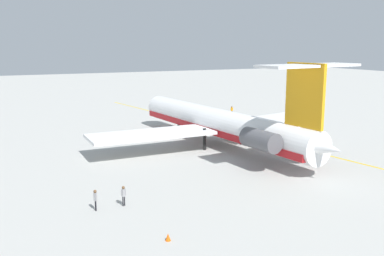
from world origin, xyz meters
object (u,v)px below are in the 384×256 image
at_px(ground_crew_near_nose, 95,197).
at_px(ground_crew_portside, 123,193).
at_px(ground_crew_near_tail, 232,110).
at_px(safety_cone_nose, 208,115).
at_px(safety_cone_tail, 168,237).
at_px(main_jetliner, 223,124).

relative_size(ground_crew_near_nose, ground_crew_portside, 1.02).
bearing_deg(ground_crew_portside, ground_crew_near_tail, 127.18).
height_order(ground_crew_near_nose, safety_cone_nose, ground_crew_near_nose).
relative_size(ground_crew_near_tail, ground_crew_portside, 1.02).
distance_m(ground_crew_portside, safety_cone_tail, 7.89).
relative_size(ground_crew_near_tail, safety_cone_nose, 3.30).
distance_m(ground_crew_portside, safety_cone_nose, 47.56).
distance_m(safety_cone_nose, safety_cone_tail, 53.57).
bearing_deg(safety_cone_tail, ground_crew_portside, 6.23).
distance_m(main_jetliner, safety_cone_nose, 25.35).
height_order(main_jetliner, ground_crew_near_nose, main_jetliner).
xyz_separation_m(safety_cone_nose, safety_cone_tail, (-46.01, 27.44, 0.00)).
relative_size(main_jetliner, ground_crew_portside, 22.71).
bearing_deg(safety_cone_nose, main_jetliner, 156.89).
xyz_separation_m(main_jetliner, ground_crew_portside, (-15.06, 18.41, -2.08)).
relative_size(ground_crew_portside, safety_cone_tail, 3.24).
relative_size(ground_crew_near_nose, safety_cone_tail, 3.29).
distance_m(main_jetliner, safety_cone_tail, 28.97).
height_order(ground_crew_portside, safety_cone_tail, ground_crew_portside).
bearing_deg(safety_cone_tail, ground_crew_near_tail, -35.58).
xyz_separation_m(main_jetliner, safety_cone_nose, (23.16, -9.88, -2.93)).
height_order(ground_crew_portside, safety_cone_nose, ground_crew_portside).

